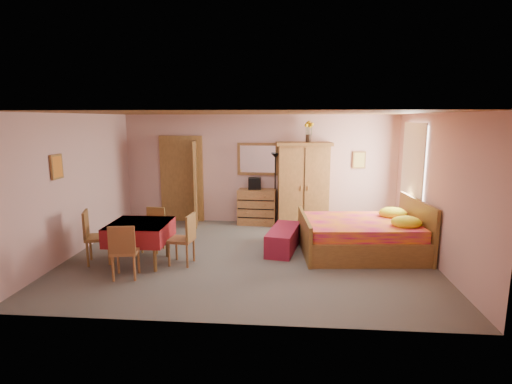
# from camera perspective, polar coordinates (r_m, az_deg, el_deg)

# --- Properties ---
(floor) EXTENTS (6.50, 6.50, 0.00)m
(floor) POSITION_cam_1_polar(r_m,az_deg,el_deg) (7.49, -0.96, -9.10)
(floor) COLOR #605C55
(floor) RESTS_ON ground
(ceiling) EXTENTS (6.50, 6.50, 0.00)m
(ceiling) POSITION_cam_1_polar(r_m,az_deg,el_deg) (7.06, -1.03, 11.22)
(ceiling) COLOR brown
(ceiling) RESTS_ON wall_back
(wall_back) EXTENTS (6.50, 0.10, 2.60)m
(wall_back) POSITION_cam_1_polar(r_m,az_deg,el_deg) (9.62, 0.48, 3.26)
(wall_back) COLOR #C89791
(wall_back) RESTS_ON floor
(wall_front) EXTENTS (6.50, 0.10, 2.60)m
(wall_front) POSITION_cam_1_polar(r_m,az_deg,el_deg) (4.73, -3.99, -4.34)
(wall_front) COLOR #C89791
(wall_front) RESTS_ON floor
(wall_left) EXTENTS (0.10, 5.00, 2.60)m
(wall_left) POSITION_cam_1_polar(r_m,az_deg,el_deg) (8.14, -24.39, 1.01)
(wall_left) COLOR #C89791
(wall_left) RESTS_ON floor
(wall_right) EXTENTS (0.10, 5.00, 2.60)m
(wall_right) POSITION_cam_1_polar(r_m,az_deg,el_deg) (7.57, 24.31, 0.35)
(wall_right) COLOR #C89791
(wall_right) RESTS_ON floor
(doorway) EXTENTS (1.06, 0.12, 2.15)m
(doorway) POSITION_cam_1_polar(r_m,az_deg,el_deg) (9.95, -10.52, 1.72)
(doorway) COLOR #9E6B35
(doorway) RESTS_ON floor
(window) EXTENTS (0.08, 1.40, 1.95)m
(window) POSITION_cam_1_polar(r_m,az_deg,el_deg) (8.66, 21.52, 2.73)
(window) COLOR white
(window) RESTS_ON wall_right
(picture_left) EXTENTS (0.04, 0.32, 0.42)m
(picture_left) POSITION_cam_1_polar(r_m,az_deg,el_deg) (7.57, -26.60, 3.24)
(picture_left) COLOR orange
(picture_left) RESTS_ON wall_left
(picture_back) EXTENTS (0.30, 0.04, 0.40)m
(picture_back) POSITION_cam_1_polar(r_m,az_deg,el_deg) (9.68, 14.52, 4.46)
(picture_back) COLOR #D8BF59
(picture_back) RESTS_ON wall_back
(chest_of_drawers) EXTENTS (0.92, 0.49, 0.85)m
(chest_of_drawers) POSITION_cam_1_polar(r_m,az_deg,el_deg) (9.55, 0.15, -2.13)
(chest_of_drawers) COLOR #A06536
(chest_of_drawers) RESTS_ON floor
(wall_mirror) EXTENTS (0.98, 0.07, 0.77)m
(wall_mirror) POSITION_cam_1_polar(r_m,az_deg,el_deg) (9.58, 0.25, 4.73)
(wall_mirror) COLOR white
(wall_mirror) RESTS_ON wall_back
(stereo) EXTENTS (0.31, 0.24, 0.28)m
(stereo) POSITION_cam_1_polar(r_m,az_deg,el_deg) (9.49, -0.21, 1.23)
(stereo) COLOR black
(stereo) RESTS_ON chest_of_drawers
(floor_lamp) EXTENTS (0.27, 0.27, 1.70)m
(floor_lamp) POSITION_cam_1_polar(r_m,az_deg,el_deg) (9.52, 2.74, 0.43)
(floor_lamp) COLOR black
(floor_lamp) RESTS_ON floor
(wardrobe) EXTENTS (1.31, 0.75, 1.97)m
(wardrobe) POSITION_cam_1_polar(r_m,az_deg,el_deg) (9.34, 6.72, 1.03)
(wardrobe) COLOR #A97239
(wardrobe) RESTS_ON floor
(sunflower_vase) EXTENTS (0.20, 0.20, 0.48)m
(sunflower_vase) POSITION_cam_1_polar(r_m,az_deg,el_deg) (9.25, 7.54, 8.56)
(sunflower_vase) COLOR gold
(sunflower_vase) RESTS_ON wardrobe
(bed) EXTENTS (2.34, 1.91, 1.02)m
(bed) POSITION_cam_1_polar(r_m,az_deg,el_deg) (7.76, 14.71, -4.78)
(bed) COLOR #C81363
(bed) RESTS_ON floor
(bench) EXTENTS (0.69, 1.34, 0.42)m
(bench) POSITION_cam_1_polar(r_m,az_deg,el_deg) (7.78, 3.94, -6.72)
(bench) COLOR maroon
(bench) RESTS_ON floor
(dining_table) EXTENTS (1.02, 1.02, 0.73)m
(dining_table) POSITION_cam_1_polar(r_m,az_deg,el_deg) (7.29, -16.16, -7.03)
(dining_table) COLOR maroon
(dining_table) RESTS_ON floor
(chair_south) EXTENTS (0.47, 0.47, 0.89)m
(chair_south) POSITION_cam_1_polar(r_m,az_deg,el_deg) (6.72, -18.17, -7.93)
(chair_south) COLOR #AF6D3B
(chair_south) RESTS_ON floor
(chair_north) EXTENTS (0.42, 0.42, 0.82)m
(chair_north) POSITION_cam_1_polar(r_m,az_deg,el_deg) (7.87, -14.57, -5.31)
(chair_north) COLOR olive
(chair_north) RESTS_ON floor
(chair_west) EXTENTS (0.54, 0.54, 0.94)m
(chair_west) POSITION_cam_1_polar(r_m,az_deg,el_deg) (7.53, -21.56, -5.96)
(chair_west) COLOR #A06C36
(chair_west) RESTS_ON floor
(chair_east) EXTENTS (0.45, 0.45, 0.89)m
(chair_east) POSITION_cam_1_polar(r_m,az_deg,el_deg) (7.08, -10.64, -6.63)
(chair_east) COLOR #925A31
(chair_east) RESTS_ON floor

